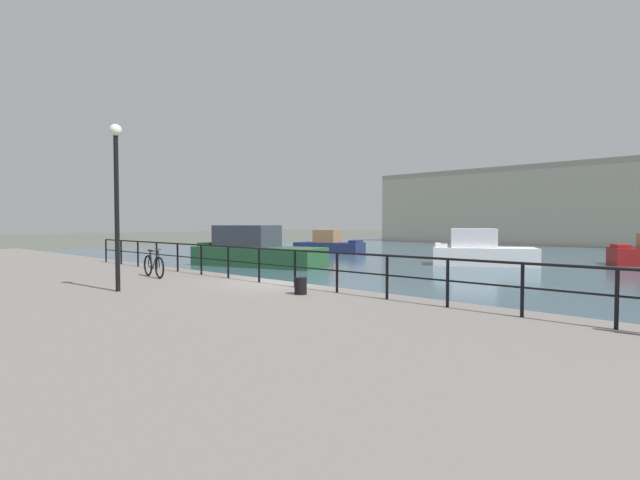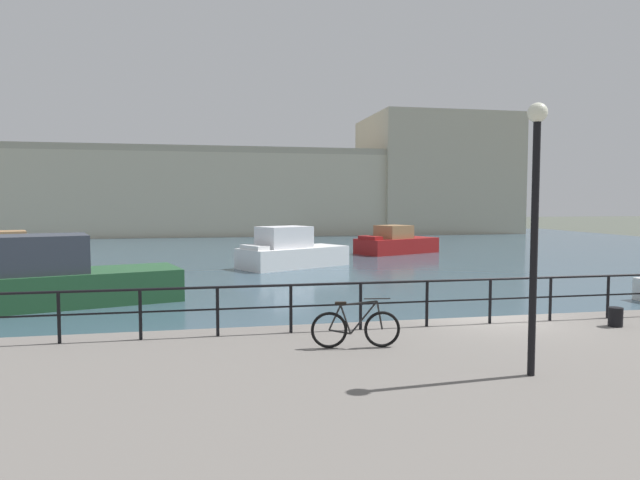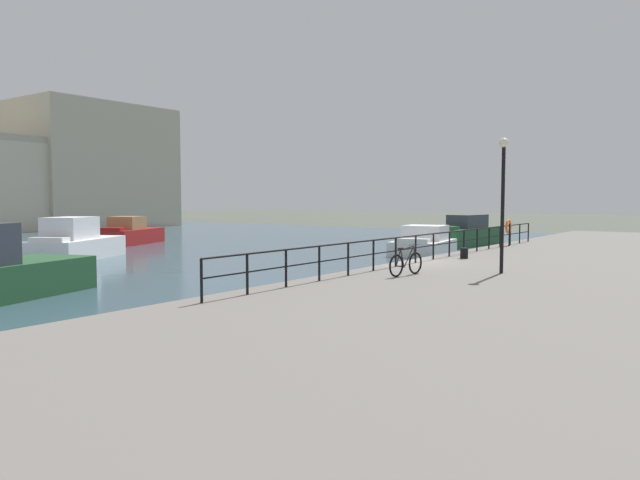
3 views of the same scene
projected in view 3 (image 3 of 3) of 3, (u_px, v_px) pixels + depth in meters
ground_plane at (403, 284)px, 24.02m from camera, size 240.00×240.00×0.00m
water_basin at (16, 248)px, 41.69m from camera, size 80.00×60.00×0.01m
quay_promenade at (575, 286)px, 20.18m from camera, size 56.00×13.00×0.93m
moored_harbor_tender at (129, 234)px, 45.12m from camera, size 6.76×5.01×2.08m
moored_red_daysailer at (75, 244)px, 33.57m from camera, size 6.91×5.40×2.39m
moored_cabin_cruiser at (424, 243)px, 36.63m from camera, size 5.47×3.61×1.76m
moored_white_yacht at (466, 233)px, 43.50m from camera, size 7.01×2.87×2.24m
quay_railing at (433, 241)px, 24.40m from camera, size 25.39×0.07×1.08m
parked_bicycle at (406, 264)px, 19.27m from camera, size 1.76×0.29×0.98m
mooring_bollard at (464, 253)px, 24.81m from camera, size 0.32×0.32×0.44m
life_ring_stand at (509, 227)px, 31.39m from camera, size 0.75×0.16×1.40m
quay_lamp_post at (503, 187)px, 19.69m from camera, size 0.32×0.32×4.46m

